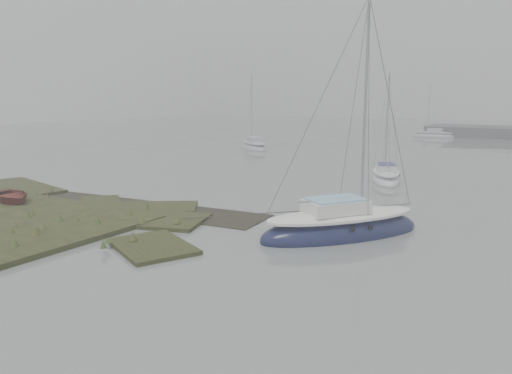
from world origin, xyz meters
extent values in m
plane|color=slate|center=(0.00, 30.00, 0.00)|extent=(160.00, 160.00, 0.00)
ellipsoid|color=#111635|center=(5.85, 4.96, 0.12)|extent=(6.17, 7.29, 1.76)
ellipsoid|color=silver|center=(5.85, 4.96, 0.83)|extent=(5.24, 6.26, 0.50)
cube|color=silver|center=(5.66, 4.70, 1.27)|extent=(2.72, 2.93, 0.52)
cube|color=#85B6D1|center=(5.66, 4.70, 1.56)|extent=(2.51, 2.70, 0.08)
cylinder|color=#939399|center=(6.39, 5.72, 5.34)|extent=(0.11, 0.11, 8.30)
cylinder|color=#939399|center=(5.54, 4.54, 1.56)|extent=(1.77, 2.42, 0.09)
ellipsoid|color=silver|center=(3.21, 18.93, 0.09)|extent=(3.75, 5.75, 1.33)
ellipsoid|color=silver|center=(3.21, 18.93, 0.63)|extent=(3.15, 4.96, 0.38)
cube|color=silver|center=(3.29, 18.71, 0.95)|extent=(1.80, 2.18, 0.39)
cube|color=navy|center=(3.29, 18.71, 1.17)|extent=(1.67, 2.01, 0.06)
cylinder|color=#939399|center=(2.94, 19.58, 4.03)|extent=(0.09, 0.09, 6.26)
cylinder|color=#939399|center=(3.35, 18.57, 1.17)|extent=(0.90, 2.05, 0.07)
ellipsoid|color=#AFB5B8|center=(-15.09, 31.14, 0.10)|extent=(5.89, 5.40, 1.46)
ellipsoid|color=silver|center=(-15.09, 31.14, 0.69)|extent=(5.04, 4.60, 0.41)
cube|color=silver|center=(-14.89, 30.97, 1.05)|extent=(2.41, 2.32, 0.43)
cube|color=silver|center=(-14.89, 30.97, 1.29)|extent=(2.23, 2.14, 0.07)
cylinder|color=#939399|center=(-15.68, 31.64, 4.44)|extent=(0.09, 0.09, 6.89)
cylinder|color=#939399|center=(-14.76, 30.86, 1.29)|extent=(1.89, 1.61, 0.08)
ellipsoid|color=silver|center=(-2.48, 56.96, 0.09)|extent=(5.60, 2.09, 1.34)
ellipsoid|color=silver|center=(-2.48, 56.96, 0.63)|extent=(4.87, 1.69, 0.38)
cube|color=silver|center=(-2.25, 56.98, 0.96)|extent=(1.95, 1.28, 0.39)
cube|color=#B2B9BF|center=(-2.25, 56.98, 1.18)|extent=(1.79, 1.19, 0.06)
cylinder|color=#939399|center=(-3.19, 56.93, 4.06)|extent=(0.09, 0.09, 6.30)
cylinder|color=#939399|center=(-2.09, 56.98, 1.18)|extent=(2.21, 0.18, 0.07)
imported|color=maroon|center=(-10.98, 1.00, 0.55)|extent=(3.65, 2.99, 0.66)
camera|label=1|loc=(13.46, -13.72, 5.71)|focal=35.00mm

